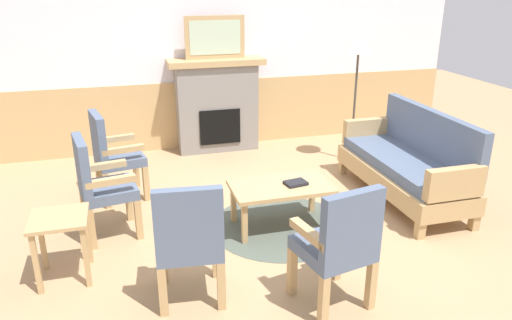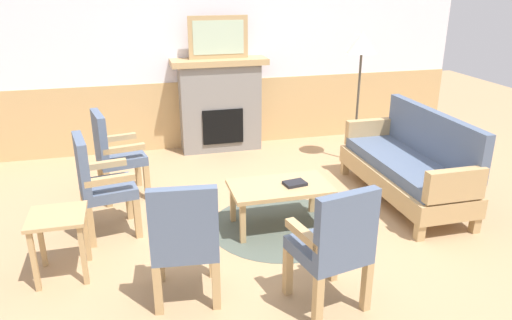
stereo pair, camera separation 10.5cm
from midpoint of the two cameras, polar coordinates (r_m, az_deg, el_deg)
name	(u,v)px [view 1 (the left image)]	position (r m, az deg, el deg)	size (l,w,h in m)	color
ground_plane	(265,223)	(4.91, 0.50, -7.42)	(14.00, 14.00, 0.00)	tan
wall_back	(212,54)	(6.93, -5.62, 12.27)	(7.20, 0.14, 2.70)	white
fireplace	(217,104)	(6.82, -5.04, 6.51)	(1.30, 0.44, 1.28)	gray
framed_picture	(215,37)	(6.66, -5.29, 14.11)	(0.80, 0.04, 0.56)	tan
couch	(407,164)	(5.54, 16.77, -0.47)	(0.70, 1.80, 0.98)	tan
coffee_table	(281,190)	(4.70, 2.29, -3.54)	(0.96, 0.56, 0.44)	tan
round_rug	(280,225)	(4.87, 2.22, -7.66)	(1.37, 1.37, 0.01)	#4C564C
book_on_table	(296,183)	(4.69, 4.03, -2.70)	(0.21, 0.15, 0.03)	black
armchair_near_fireplace	(99,183)	(4.71, -18.47, -2.55)	(0.56, 0.56, 0.98)	tan
armchair_by_window_left	(112,152)	(5.48, -16.99, 0.87)	(0.57, 0.57, 0.98)	tan
armchair_front_left	(339,242)	(3.55, 8.87, -9.48)	(0.57, 0.57, 0.98)	tan
armchair_front_center	(189,237)	(3.61, -8.65, -8.96)	(0.53, 0.53, 0.98)	tan
side_table	(60,230)	(4.20, -22.61, -7.55)	(0.44, 0.44, 0.55)	tan
floor_lamp_by_couch	(358,51)	(6.31, 11.44, 12.43)	(0.36, 0.36, 1.68)	#332D28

